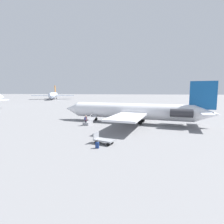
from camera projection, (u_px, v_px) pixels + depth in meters
ground_plane at (130, 123)px, 32.62m from camera, size 600.00×600.00×0.00m
airplane_main at (135, 111)px, 32.02m from camera, size 28.62×21.54×7.48m
airplane_far_right at (54, 95)px, 128.80m from camera, size 29.77×38.33×10.52m
boarding_stairs at (89, 122)px, 31.11m from camera, size 1.63×4.13×1.81m
passenger at (86, 120)px, 29.91m from camera, size 0.38×0.56×1.74m
luggage_cart at (103, 140)px, 19.49m from camera, size 2.43×1.71×1.22m
suitcase at (97, 145)px, 17.99m from camera, size 0.36×0.23×0.88m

